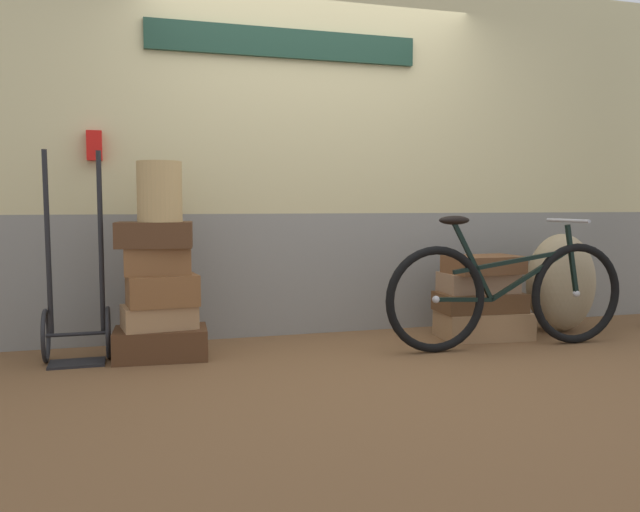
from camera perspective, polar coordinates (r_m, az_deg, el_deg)
name	(u,v)px	position (r m, az deg, el deg)	size (l,w,h in m)	color
ground	(348,359)	(4.37, 2.43, -8.96)	(8.84, 5.20, 0.06)	brown
station_building	(313,155)	(5.07, -0.61, 8.78)	(6.84, 0.74, 2.72)	gray
suitcase_0	(161,343)	(4.36, -13.68, -7.40)	(0.58, 0.36, 0.20)	#4C2D19
suitcase_1	(159,317)	(4.33, -13.81, -5.14)	(0.45, 0.30, 0.15)	#9E754C
suitcase_2	(162,290)	(4.29, -13.54, -2.91)	(0.43, 0.28, 0.20)	brown
suitcase_3	(157,261)	(4.31, -14.00, -0.42)	(0.41, 0.25, 0.17)	brown
suitcase_4	(155,235)	(4.30, -14.19, 1.82)	(0.47, 0.33, 0.16)	#4C2D19
suitcase_5	(483,324)	(5.03, 14.01, -5.80)	(0.64, 0.40, 0.20)	#9E754C
suitcase_6	(480,302)	(5.00, 13.72, -3.91)	(0.62, 0.36, 0.14)	brown
suitcase_7	(478,282)	(5.01, 13.57, -2.24)	(0.53, 0.33, 0.14)	#937051
suitcase_8	(483,265)	(4.97, 14.03, -0.72)	(0.53, 0.35, 0.13)	brown
wicker_basket	(160,192)	(4.27, -13.78, 5.45)	(0.28, 0.28, 0.38)	tan
luggage_trolley	(77,316)	(4.41, -20.41, -4.91)	(0.40, 0.39, 1.32)	black
burlap_sack	(561,283)	(5.41, 20.20, -2.20)	(0.54, 0.46, 0.76)	#9E8966
bicycle	(508,294)	(4.68, 16.02, -3.16)	(1.80, 0.46, 0.91)	black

